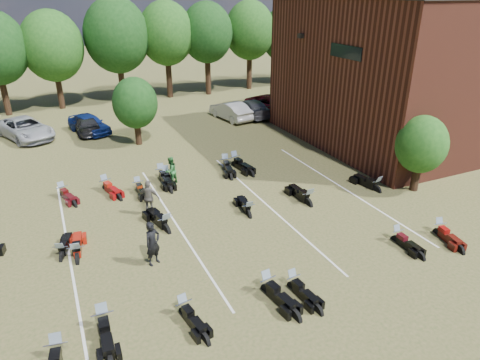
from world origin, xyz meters
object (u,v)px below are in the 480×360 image
car_4 (89,124)px  person_grey (149,198)px  person_black (153,243)px  person_green (171,171)px  motorcycle_7 (78,261)px  motorcycle_14 (63,196)px  motorcycle_3 (267,292)px  motorcycle_0 (59,359)px

car_4 → person_grey: (1.05, -15.36, 0.17)m
person_black → person_green: 8.02m
person_green → person_grey: person_grey is taller
person_green → motorcycle_7: person_green is taller
motorcycle_14 → person_grey: bearing=-63.5°
motorcycle_3 → motorcycle_7: size_ratio=0.98×
motorcycle_3 → motorcycle_7: bearing=132.2°
motorcycle_7 → motorcycle_14: motorcycle_7 is taller
person_green → motorcycle_3: (0.45, -11.10, -0.85)m
person_grey → motorcycle_0: (-4.90, -8.06, -0.93)m
person_green → car_4: bearing=-109.5°
motorcycle_14 → person_black: bearing=-87.6°
person_green → motorcycle_0: bearing=24.4°
person_black → person_green: person_black is taller
car_4 → motorcycle_0: size_ratio=1.94×
motorcycle_3 → person_grey: bearing=99.1°
person_black → motorcycle_3: 5.08m
person_black → motorcycle_7: 3.45m
person_green → motorcycle_0: 13.21m
person_grey → motorcycle_0: 9.48m
motorcycle_0 → motorcycle_3: size_ratio=0.99×
person_grey → motorcycle_3: bearing=141.2°
person_green → motorcycle_7: size_ratio=0.72×
person_black → motorcycle_14: person_black is taller
person_black → motorcycle_0: (-4.00, -3.75, -0.98)m
motorcycle_7 → person_black: bearing=159.6°
car_4 → person_black: bearing=-111.0°
person_black → motorcycle_14: 8.94m
person_grey → motorcycle_3: (2.50, -7.96, -0.93)m
car_4 → motorcycle_0: (-3.85, -23.42, -0.76)m
car_4 → person_black: size_ratio=2.28×
car_4 → motorcycle_0: bearing=-120.7°
person_black → motorcycle_7: person_black is taller
person_green → person_grey: size_ratio=0.91×
car_4 → motorcycle_3: car_4 is taller
car_4 → person_green: size_ratio=2.63×
car_4 → motorcycle_0: 23.75m
person_grey → motorcycle_0: bearing=92.5°
car_4 → person_grey: person_grey is taller
car_4 → motorcycle_14: size_ratio=2.10×
motorcycle_3 → car_4: bearing=90.4°
car_4 → person_green: person_green is taller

